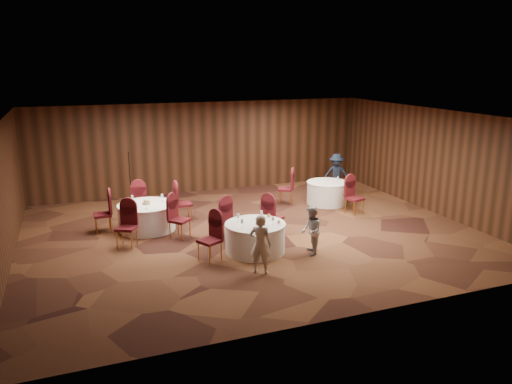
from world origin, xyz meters
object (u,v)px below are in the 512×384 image
object	(u,v)px
table_right	(327,193)
mic_stand	(131,188)
table_main	(255,237)
man_c	(336,174)
woman_b	(311,231)
woman_a	(260,244)
table_left	(147,217)

from	to	relation	value
table_right	mic_stand	distance (m)	6.52
table_main	table_right	bearing A→B (deg)	40.59
table_right	man_c	size ratio (longest dim) A/B	0.93
table_main	mic_stand	distance (m)	6.06
mic_stand	woman_b	size ratio (longest dim) A/B	1.44
table_right	woman_a	size ratio (longest dim) A/B	0.99
table_main	table_right	distance (m)	4.94
woman_a	mic_stand	bearing A→B (deg)	-40.15
table_left	table_right	xyz separation A→B (m)	(5.99, 0.55, 0.00)
table_main	man_c	distance (m)	6.23
man_c	table_right	bearing A→B (deg)	-90.35
mic_stand	table_left	bearing A→B (deg)	-88.58
table_right	man_c	bearing A→B (deg)	47.37
table_main	table_right	size ratio (longest dim) A/B	1.11
table_left	table_right	distance (m)	6.01
woman_b	mic_stand	bearing A→B (deg)	-131.67
table_main	woman_a	bearing A→B (deg)	-105.57
table_left	woman_a	distance (m)	4.35
woman_a	table_main	bearing A→B (deg)	-71.70
table_left	mic_stand	size ratio (longest dim) A/B	0.92
woman_a	man_c	size ratio (longest dim) A/B	0.94
table_left	man_c	xyz separation A→B (m)	(6.86, 1.50, 0.35)
table_main	table_right	xyz separation A→B (m)	(3.75, 3.21, 0.00)
table_main	man_c	world-z (taller)	man_c
table_right	woman_b	bearing A→B (deg)	-123.49
table_main	woman_b	xyz separation A→B (m)	(1.22, -0.62, 0.23)
table_right	man_c	world-z (taller)	man_c
mic_stand	man_c	distance (m)	7.08
table_main	woman_a	xyz separation A→B (m)	(-0.35, -1.24, 0.31)
mic_stand	table_right	bearing A→B (deg)	-21.55
mic_stand	woman_a	size ratio (longest dim) A/B	1.27
table_main	table_left	size ratio (longest dim) A/B	0.94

